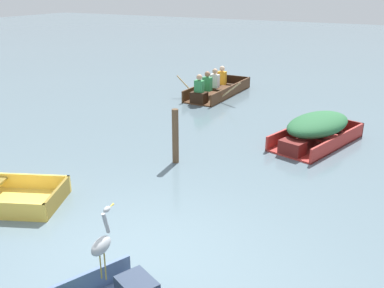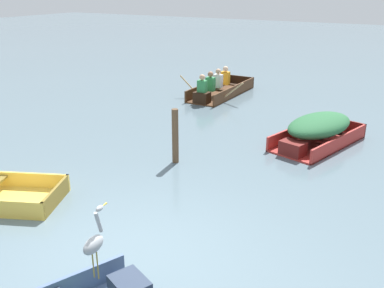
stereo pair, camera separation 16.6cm
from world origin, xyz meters
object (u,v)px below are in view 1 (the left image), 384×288
at_px(heron_on_dinghy, 102,243).
at_px(mooring_post, 175,136).
at_px(rowboat_dark_varnish_with_crew, 215,89).
at_px(skiff_red_near_moored, 317,128).

xyz_separation_m(heron_on_dinghy, mooring_post, (-1.50, 4.11, -0.30)).
bearing_deg(rowboat_dark_varnish_with_crew, heron_on_dinghy, -71.40).
bearing_deg(mooring_post, rowboat_dark_varnish_with_crew, 107.47).
height_order(heron_on_dinghy, mooring_post, heron_on_dinghy).
xyz_separation_m(rowboat_dark_varnish_with_crew, mooring_post, (1.73, -5.51, 0.33)).
height_order(skiff_red_near_moored, mooring_post, mooring_post).
distance_m(skiff_red_near_moored, mooring_post, 3.45).
bearing_deg(mooring_post, skiff_red_near_moored, 47.61).
relative_size(heron_on_dinghy, mooring_post, 0.72).
xyz_separation_m(skiff_red_near_moored, heron_on_dinghy, (-0.82, -6.65, 0.48)).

